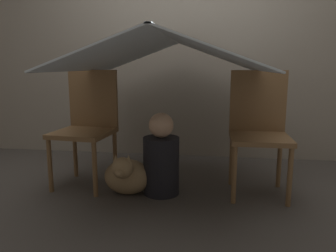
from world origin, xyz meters
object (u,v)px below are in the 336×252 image
object	(u,v)px
chair_left	(87,122)
dog	(127,175)
chair_right	(259,127)
person_front	(161,159)

from	to	relation	value
chair_left	dog	xyz separation A→B (m)	(0.39, -0.23, -0.36)
chair_left	chair_right	xyz separation A→B (m)	(1.39, 0.00, 0.00)
chair_left	dog	distance (m)	0.58
chair_right	dog	world-z (taller)	chair_right
chair_right	chair_left	bearing A→B (deg)	-179.87
chair_left	person_front	xyz separation A→B (m)	(0.65, -0.16, -0.24)
chair_left	dog	world-z (taller)	chair_left
person_front	dog	distance (m)	0.29
chair_left	dog	size ratio (longest dim) A/B	2.52
chair_right	person_front	world-z (taller)	chair_right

